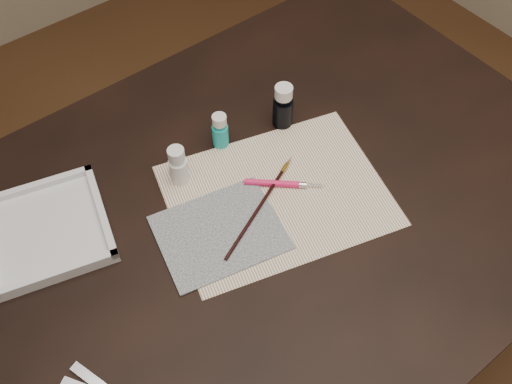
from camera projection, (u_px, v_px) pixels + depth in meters
ground at (256, 355)px, 1.66m from camera, size 3.50×3.50×0.02m
table at (256, 297)px, 1.35m from camera, size 1.30×0.90×0.75m
paper at (277, 195)px, 1.07m from camera, size 0.47×0.40×0.00m
canvas at (220, 232)px, 1.01m from camera, size 0.25×0.21×0.00m
paint_bottle_white at (178, 165)px, 1.05m from camera, size 0.04×0.04×0.09m
paint_bottle_cyan at (220, 130)px, 1.11m from camera, size 0.04×0.04×0.08m
paint_bottle_navy at (283, 106)px, 1.13m from camera, size 0.04×0.04×0.10m
paintbrush at (261, 205)px, 1.04m from camera, size 0.24×0.11×0.01m
craft_knife at (285, 184)px, 1.07m from camera, size 0.12×0.11×0.01m
palette_tray at (47, 229)px, 1.01m from camera, size 0.26×0.26×0.03m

